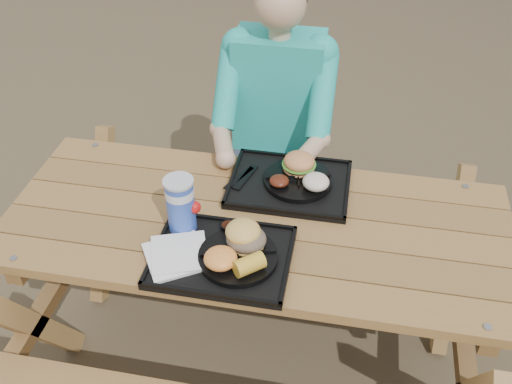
# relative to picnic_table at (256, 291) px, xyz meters

# --- Properties ---
(ground) EXTENTS (60.00, 60.00, 0.00)m
(ground) POSITION_rel_picnic_table_xyz_m (0.00, 0.00, -0.38)
(ground) COLOR #999999
(ground) RESTS_ON ground
(picnic_table) EXTENTS (1.80, 1.49, 0.75)m
(picnic_table) POSITION_rel_picnic_table_xyz_m (0.00, 0.00, 0.00)
(picnic_table) COLOR #999999
(picnic_table) RESTS_ON ground
(tray_near) EXTENTS (0.45, 0.35, 0.02)m
(tray_near) POSITION_rel_picnic_table_xyz_m (-0.07, -0.21, 0.39)
(tray_near) COLOR black
(tray_near) RESTS_ON picnic_table
(tray_far) EXTENTS (0.45, 0.35, 0.02)m
(tray_far) POSITION_rel_picnic_table_xyz_m (0.09, 0.21, 0.39)
(tray_far) COLOR black
(tray_far) RESTS_ON picnic_table
(plate_near) EXTENTS (0.26, 0.26, 0.02)m
(plate_near) POSITION_rel_picnic_table_xyz_m (-0.02, -0.22, 0.41)
(plate_near) COLOR black
(plate_near) RESTS_ON tray_near
(plate_far) EXTENTS (0.26, 0.26, 0.02)m
(plate_far) POSITION_rel_picnic_table_xyz_m (0.12, 0.22, 0.41)
(plate_far) COLOR black
(plate_far) RESTS_ON tray_far
(napkin_stack) EXTENTS (0.25, 0.25, 0.02)m
(napkin_stack) POSITION_rel_picnic_table_xyz_m (-0.22, -0.25, 0.41)
(napkin_stack) COLOR white
(napkin_stack) RESTS_ON tray_near
(soda_cup) EXTENTS (0.10, 0.10, 0.19)m
(soda_cup) POSITION_rel_picnic_table_xyz_m (-0.24, -0.10, 0.49)
(soda_cup) COLOR #173AAC
(soda_cup) RESTS_ON tray_near
(condiment_bbq) EXTENTS (0.05, 0.05, 0.03)m
(condiment_bbq) POSITION_rel_picnic_table_xyz_m (-0.08, -0.09, 0.41)
(condiment_bbq) COLOR black
(condiment_bbq) RESTS_ON tray_near
(condiment_mustard) EXTENTS (0.04, 0.04, 0.03)m
(condiment_mustard) POSITION_rel_picnic_table_xyz_m (-0.01, -0.07, 0.41)
(condiment_mustard) COLOR yellow
(condiment_mustard) RESTS_ON tray_near
(sandwich) EXTENTS (0.12, 0.12, 0.13)m
(sandwich) POSITION_rel_picnic_table_xyz_m (-0.00, -0.17, 0.48)
(sandwich) COLOR #EBB553
(sandwich) RESTS_ON plate_near
(mac_cheese) EXTENTS (0.11, 0.11, 0.05)m
(mac_cheese) POSITION_rel_picnic_table_xyz_m (-0.06, -0.27, 0.44)
(mac_cheese) COLOR #FFA043
(mac_cheese) RESTS_ON plate_near
(corn_cob) EXTENTS (0.14, 0.14, 0.06)m
(corn_cob) POSITION_rel_picnic_table_xyz_m (0.03, -0.28, 0.44)
(corn_cob) COLOR gold
(corn_cob) RESTS_ON plate_near
(cutlery_far) EXTENTS (0.07, 0.17, 0.01)m
(cutlery_far) POSITION_rel_picnic_table_xyz_m (-0.08, 0.21, 0.40)
(cutlery_far) COLOR black
(cutlery_far) RESTS_ON tray_far
(burger) EXTENTS (0.12, 0.12, 0.11)m
(burger) POSITION_rel_picnic_table_xyz_m (0.12, 0.27, 0.47)
(burger) COLOR #D5844B
(burger) RESTS_ON plate_far
(baked_beans) EXTENTS (0.07, 0.07, 0.03)m
(baked_beans) POSITION_rel_picnic_table_xyz_m (0.06, 0.17, 0.43)
(baked_beans) COLOR #531E10
(baked_beans) RESTS_ON plate_far
(potato_salad) EXTENTS (0.10, 0.10, 0.06)m
(potato_salad) POSITION_rel_picnic_table_xyz_m (0.19, 0.17, 0.44)
(potato_salad) COLOR silver
(potato_salad) RESTS_ON plate_far
(diner) EXTENTS (0.48, 0.84, 1.28)m
(diner) POSITION_rel_picnic_table_xyz_m (-0.04, 0.70, 0.27)
(diner) COLOR #1CB7C6
(diner) RESTS_ON ground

